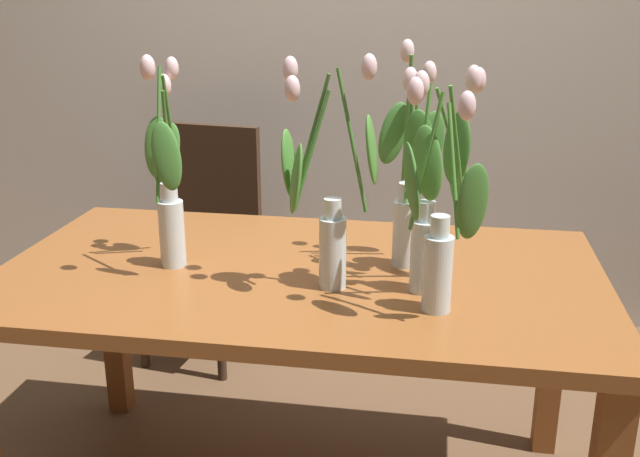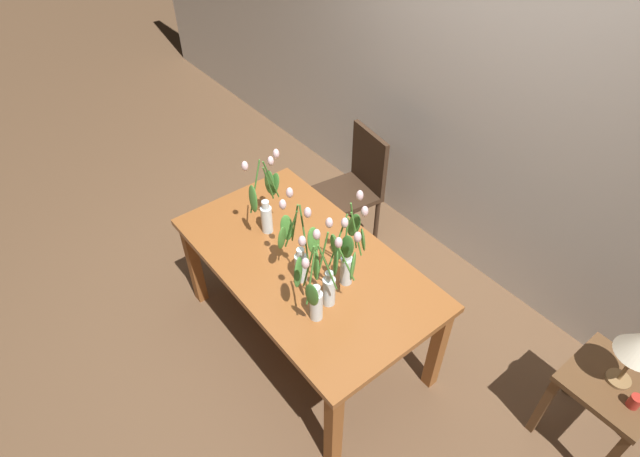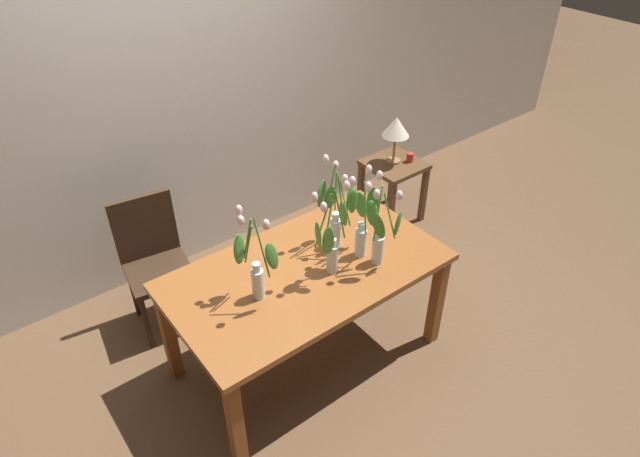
{
  "view_description": "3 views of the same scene",
  "coord_description": "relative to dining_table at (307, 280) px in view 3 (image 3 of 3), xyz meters",
  "views": [
    {
      "loc": [
        0.35,
        -1.77,
        1.45
      ],
      "look_at": [
        0.07,
        -0.08,
        0.88
      ],
      "focal_mm": 40.91,
      "sensor_mm": 36.0,
      "label": 1
    },
    {
      "loc": [
        1.66,
        -1.2,
        2.85
      ],
      "look_at": [
        0.05,
        0.07,
        0.98
      ],
      "focal_mm": 28.63,
      "sensor_mm": 36.0,
      "label": 2
    },
    {
      "loc": [
        -1.4,
        -1.94,
        2.79
      ],
      "look_at": [
        0.08,
        -0.03,
        1.01
      ],
      "focal_mm": 30.73,
      "sensor_mm": 36.0,
      "label": 3
    }
  ],
  "objects": [
    {
      "name": "dining_chair",
      "position": [
        -0.57,
        0.91,
        -0.12
      ],
      "size": [
        0.45,
        0.45,
        0.93
      ],
      "color": "#382619",
      "rests_on": "ground"
    },
    {
      "name": "table_lamp",
      "position": [
        1.51,
        0.84,
        0.21
      ],
      "size": [
        0.22,
        0.22,
        0.4
      ],
      "color": "olive",
      "rests_on": "side_table"
    },
    {
      "name": "tulip_vase_4",
      "position": [
        0.34,
        -0.09,
        0.27
      ],
      "size": [
        0.17,
        0.25,
        0.54
      ],
      "color": "silver",
      "rests_on": "dining_table"
    },
    {
      "name": "room_wall_rear",
      "position": [
        0.0,
        1.45,
        0.7
      ],
      "size": [
        9.0,
        0.1,
        2.7
      ],
      "primitive_type": "cube",
      "color": "beige",
      "rests_on": "ground"
    },
    {
      "name": "tulip_vase_2",
      "position": [
        -0.35,
        -0.02,
        0.3
      ],
      "size": [
        0.18,
        0.25,
        0.57
      ],
      "color": "silver",
      "rests_on": "dining_table"
    },
    {
      "name": "tulip_vase_0",
      "position": [
        0.09,
        -0.11,
        0.3
      ],
      "size": [
        0.24,
        0.15,
        0.57
      ],
      "color": "silver",
      "rests_on": "dining_table"
    },
    {
      "name": "tulip_vase_3",
      "position": [
        0.37,
        -0.21,
        0.3
      ],
      "size": [
        0.21,
        0.24,
        0.55
      ],
      "color": "silver",
      "rests_on": "dining_table"
    },
    {
      "name": "dining_table",
      "position": [
        0.0,
        0.0,
        0.0
      ],
      "size": [
        1.6,
        0.9,
        0.74
      ],
      "color": "brown",
      "rests_on": "ground"
    },
    {
      "name": "tulip_vase_1",
      "position": [
        0.28,
        0.07,
        0.33
      ],
      "size": [
        0.2,
        0.27,
        0.59
      ],
      "color": "silver",
      "rests_on": "dining_table"
    },
    {
      "name": "pillar_candle",
      "position": [
        1.62,
        0.76,
        -0.06
      ],
      "size": [
        0.06,
        0.06,
        0.07
      ],
      "primitive_type": "cylinder",
      "color": "#B72D23",
      "rests_on": "side_table"
    },
    {
      "name": "ground_plane",
      "position": [
        0.0,
        0.0,
        -0.65
      ],
      "size": [
        18.0,
        18.0,
        0.0
      ],
      "primitive_type": "plane",
      "color": "brown"
    },
    {
      "name": "side_table",
      "position": [
        1.51,
        0.82,
        -0.22
      ],
      "size": [
        0.44,
        0.44,
        0.55
      ],
      "color": "brown",
      "rests_on": "ground"
    }
  ]
}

